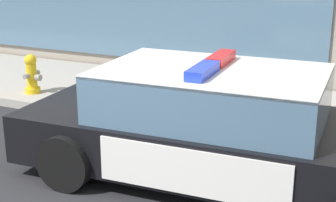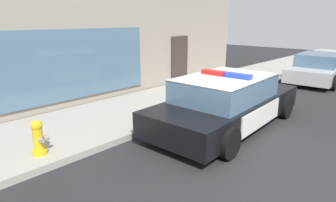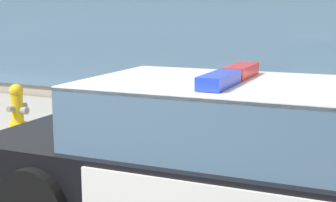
% 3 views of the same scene
% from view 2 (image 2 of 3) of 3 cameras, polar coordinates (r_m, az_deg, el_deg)
% --- Properties ---
extents(ground, '(48.00, 48.00, 0.00)m').
position_cam_2_polar(ground, '(6.24, 16.75, -10.92)').
color(ground, '#262628').
extents(sidewalk, '(48.00, 3.02, 0.15)m').
position_cam_2_polar(sidewalk, '(8.62, -7.98, -2.26)').
color(sidewalk, '#A39E93').
rests_on(sidewalk, ground).
extents(police_cruiser, '(5.12, 2.34, 1.49)m').
position_cam_2_polar(police_cruiser, '(7.61, 11.76, -0.16)').
color(police_cruiser, black).
rests_on(police_cruiser, ground).
extents(fire_hydrant, '(0.34, 0.39, 0.73)m').
position_cam_2_polar(fire_hydrant, '(6.22, -24.61, -6.79)').
color(fire_hydrant, gold).
rests_on(fire_hydrant, sidewalk).
extents(car_down_street, '(4.58, 2.27, 1.29)m').
position_cam_2_polar(car_down_street, '(14.75, 28.04, 5.89)').
color(car_down_street, '#B7B7BC').
rests_on(car_down_street, ground).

